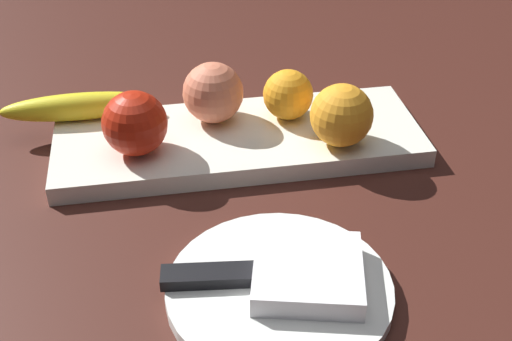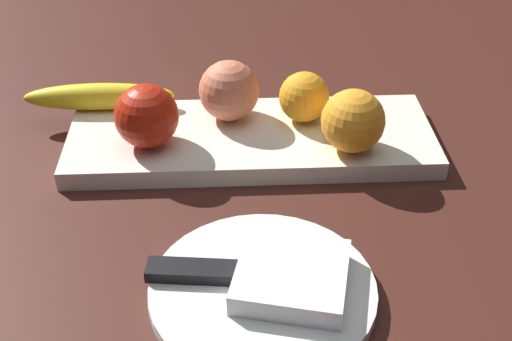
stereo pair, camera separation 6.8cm
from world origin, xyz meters
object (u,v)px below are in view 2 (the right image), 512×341
object	(u,v)px
orange_near_apple	(304,97)
peach	(229,91)
apple	(147,116)
dinner_plate	(263,291)
orange_near_banana	(353,121)
banana	(99,97)
folded_napkin	(292,276)
fruit_tray	(251,139)
knife	(213,273)

from	to	relation	value
orange_near_apple	peach	distance (m)	0.09
apple	dinner_plate	bearing A→B (deg)	-62.40
orange_near_banana	banana	bearing A→B (deg)	160.47
apple	folded_napkin	world-z (taller)	apple
orange_near_apple	folded_napkin	xyz separation A→B (m)	(-0.04, -0.27, -0.03)
fruit_tray	banana	size ratio (longest dim) A/B	2.32
fruit_tray	apple	distance (m)	0.13
orange_near_apple	peach	size ratio (longest dim) A/B	0.83
peach	folded_napkin	distance (m)	0.29
folded_napkin	knife	world-z (taller)	folded_napkin
banana	orange_near_apple	world-z (taller)	orange_near_apple
peach	dinner_plate	distance (m)	0.29
banana	dinner_plate	world-z (taller)	banana
apple	fruit_tray	bearing A→B (deg)	10.24
orange_near_banana	folded_napkin	world-z (taller)	orange_near_banana
apple	knife	distance (m)	0.23
fruit_tray	knife	xyz separation A→B (m)	(-0.05, -0.24, 0.01)
fruit_tray	apple	xyz separation A→B (m)	(-0.12, -0.02, 0.05)
fruit_tray	dinner_plate	world-z (taller)	fruit_tray
orange_near_banana	folded_napkin	bearing A→B (deg)	-112.80
orange_near_apple	apple	bearing A→B (deg)	-165.79
dinner_plate	knife	world-z (taller)	knife
peach	knife	size ratio (longest dim) A/B	0.40
dinner_plate	fruit_tray	bearing A→B (deg)	90.00
apple	peach	xyz separation A→B (m)	(0.09, 0.06, -0.00)
folded_napkin	apple	bearing A→B (deg)	122.46
fruit_tray	orange_near_apple	xyz separation A→B (m)	(0.07, 0.03, 0.04)
orange_near_apple	folded_napkin	size ratio (longest dim) A/B	0.63
fruit_tray	knife	size ratio (longest dim) A/B	2.40
fruit_tray	folded_napkin	bearing A→B (deg)	-84.09
fruit_tray	orange_near_banana	bearing A→B (deg)	-20.72
orange_near_apple	dinner_plate	bearing A→B (deg)	-103.38
fruit_tray	folded_napkin	xyz separation A→B (m)	(0.03, -0.25, 0.01)
banana	peach	xyz separation A→B (m)	(0.16, -0.03, 0.02)
orange_near_apple	dinner_plate	xyz separation A→B (m)	(-0.07, -0.27, -0.05)
banana	knife	size ratio (longest dim) A/B	1.03
orange_near_apple	orange_near_banana	size ratio (longest dim) A/B	0.84
fruit_tray	dinner_plate	distance (m)	0.25
knife	orange_near_apple	bearing A→B (deg)	73.39
fruit_tray	apple	bearing A→B (deg)	-169.76
fruit_tray	orange_near_banana	distance (m)	0.13
orange_near_apple	dinner_plate	size ratio (longest dim) A/B	0.30
fruit_tray	peach	size ratio (longest dim) A/B	5.94
orange_near_banana	orange_near_apple	bearing A→B (deg)	124.96
peach	orange_near_apple	bearing A→B (deg)	-5.78
banana	peach	distance (m)	0.17
dinner_plate	knife	distance (m)	0.05
folded_napkin	orange_near_apple	bearing A→B (deg)	81.82
fruit_tray	dinner_plate	xyz separation A→B (m)	(-0.00, -0.25, -0.00)
orange_near_banana	dinner_plate	size ratio (longest dim) A/B	0.35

